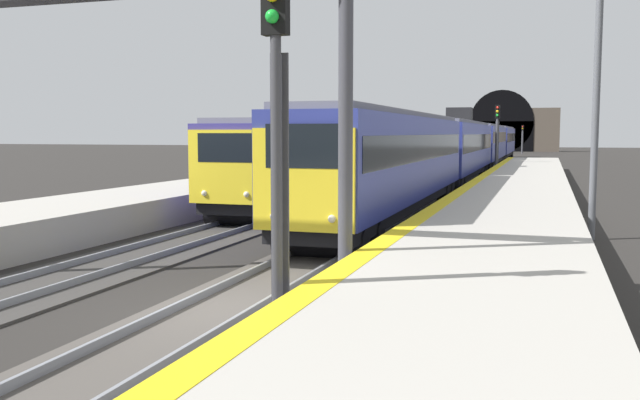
{
  "coord_description": "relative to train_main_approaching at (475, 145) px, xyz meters",
  "views": [
    {
      "loc": [
        -11.52,
        -5.68,
        3.32
      ],
      "look_at": [
        8.64,
        0.88,
        1.28
      ],
      "focal_mm": 39.22,
      "sensor_mm": 36.0,
      "label": 1
    }
  ],
  "objects": [
    {
      "name": "platform_right_edge_strip",
      "position": [
        -46.75,
        -2.48,
        -1.28
      ],
      "size": [
        112.0,
        0.5,
        0.01
      ],
      "primitive_type": "cube",
      "color": "yellow",
      "rests_on": "platform_right"
    },
    {
      "name": "railway_signal_far",
      "position": [
        55.57,
        -1.89,
        0.34
      ],
      "size": [
        0.39,
        0.38,
        4.51
      ],
      "rotation": [
        0.0,
        0.0,
        3.14
      ],
      "color": "#4C4C54",
      "rests_on": "ground_plane"
    },
    {
      "name": "track_main_line",
      "position": [
        -46.75,
        0.0,
        -2.3
      ],
      "size": [
        160.0,
        2.63,
        0.21
      ],
      "color": "#4C4742",
      "rests_on": "ground_plane"
    },
    {
      "name": "train_adjacent_platform",
      "position": [
        -7.79,
        4.63,
        -0.13
      ],
      "size": [
        58.2,
        2.97,
        4.74
      ],
      "rotation": [
        0.0,
        0.0,
        3.15
      ],
      "color": "navy",
      "rests_on": "ground_plane"
    },
    {
      "name": "overhead_signal_gantry",
      "position": [
        -45.48,
        2.32,
        2.97
      ],
      "size": [
        0.7,
        8.97,
        6.98
      ],
      "color": "#3F3F47",
      "rests_on": "ground_plane"
    },
    {
      "name": "railway_signal_mid",
      "position": [
        -1.91,
        -1.89,
        0.97
      ],
      "size": [
        0.39,
        0.38,
        5.49
      ],
      "rotation": [
        0.0,
        0.0,
        3.14
      ],
      "color": "#4C4C54",
      "rests_on": "ground_plane"
    },
    {
      "name": "ground_plane",
      "position": [
        -46.75,
        0.0,
        -2.34
      ],
      "size": [
        320.0,
        320.0,
        0.0
      ],
      "primitive_type": "plane",
      "color": "#282623"
    },
    {
      "name": "track_adjacent_line",
      "position": [
        -46.75,
        4.63,
        -2.3
      ],
      "size": [
        160.0,
        3.07,
        0.21
      ],
      "color": "#383533",
      "rests_on": "ground_plane"
    },
    {
      "name": "tunnel_portal",
      "position": [
        72.66,
        2.32,
        1.57
      ],
      "size": [
        2.33,
        19.94,
        11.17
      ],
      "color": "#51473D",
      "rests_on": "ground_plane"
    },
    {
      "name": "catenary_mast_near",
      "position": [
        -35.2,
        -7.03,
        1.84
      ],
      "size": [
        0.22,
        1.89,
        8.16
      ],
      "color": "#595B60",
      "rests_on": "ground_plane"
    },
    {
      "name": "train_main_approaching",
      "position": [
        0.0,
        0.0,
        0.0
      ],
      "size": [
        84.57,
        2.82,
        5.0
      ],
      "rotation": [
        0.0,
        0.0,
        3.14
      ],
      "color": "navy",
      "rests_on": "ground_plane"
    },
    {
      "name": "platform_right",
      "position": [
        -46.75,
        -4.44,
        -1.81
      ],
      "size": [
        112.0,
        4.42,
        1.05
      ],
      "primitive_type": "cube",
      "color": "#ADA89E",
      "rests_on": "ground_plane"
    },
    {
      "name": "railway_signal_near",
      "position": [
        -48.69,
        -1.89,
        1.12
      ],
      "size": [
        0.39,
        0.38,
        5.77
      ],
      "rotation": [
        0.0,
        0.0,
        3.14
      ],
      "color": "#38383D",
      "rests_on": "ground_plane"
    }
  ]
}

